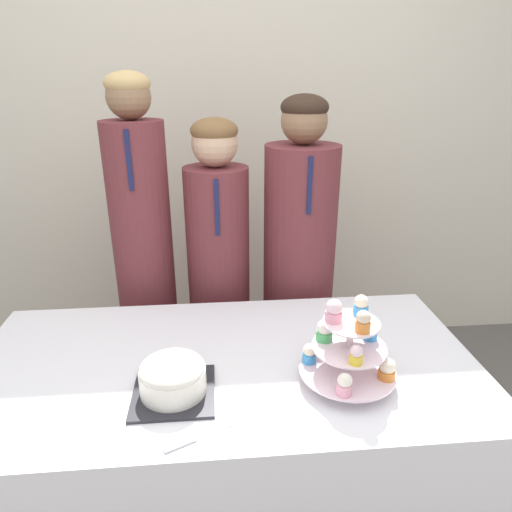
% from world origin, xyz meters
% --- Properties ---
extents(wall_back, '(9.00, 0.06, 2.70)m').
position_xyz_m(wall_back, '(0.00, 1.75, 1.35)').
color(wall_back, beige).
rests_on(wall_back, ground_plane).
extents(table, '(1.57, 0.79, 0.74)m').
position_xyz_m(table, '(0.00, 0.39, 0.37)').
color(table, white).
rests_on(table, ground_plane).
extents(round_cake, '(0.23, 0.23, 0.12)m').
position_xyz_m(round_cake, '(-0.15, 0.25, 0.80)').
color(round_cake, '#232328').
rests_on(round_cake, table).
extents(cake_knife, '(0.25, 0.13, 0.01)m').
position_xyz_m(cake_knife, '(-0.08, 0.07, 0.74)').
color(cake_knife, silver).
rests_on(cake_knife, table).
extents(cupcake_stand, '(0.28, 0.28, 0.26)m').
position_xyz_m(cupcake_stand, '(0.35, 0.26, 0.86)').
color(cupcake_stand, silver).
rests_on(cupcake_stand, table).
extents(student_0, '(0.25, 0.25, 1.59)m').
position_xyz_m(student_0, '(-0.32, 1.01, 0.77)').
color(student_0, brown).
rests_on(student_0, ground_plane).
extents(student_1, '(0.27, 0.27, 1.42)m').
position_xyz_m(student_1, '(-0.01, 1.01, 0.69)').
color(student_1, brown).
rests_on(student_1, ground_plane).
extents(student_2, '(0.31, 0.31, 1.50)m').
position_xyz_m(student_2, '(0.34, 1.01, 0.71)').
color(student_2, brown).
rests_on(student_2, ground_plane).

